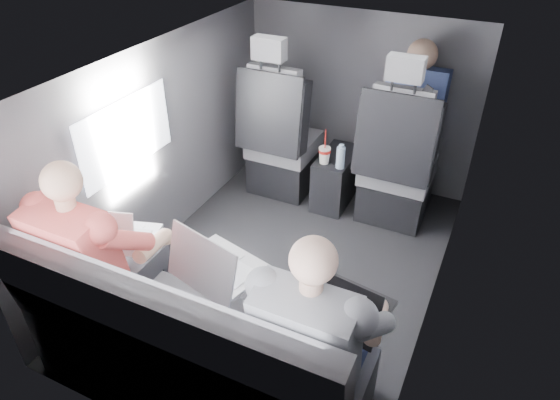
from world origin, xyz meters
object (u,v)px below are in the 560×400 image
at_px(laptop_black, 343,303).
at_px(passenger_rear_left, 103,259).
at_px(soda_cup, 325,155).
at_px(passenger_front_right, 413,111).
at_px(front_seat_right, 396,171).
at_px(rear_bench, 190,355).
at_px(passenger_rear_right, 319,338).
at_px(front_seat_left, 281,145).
at_px(laptop_white, 118,234).
at_px(laptop_silver, 216,265).
at_px(center_console, 336,178).
at_px(water_bottle, 341,157).

bearing_deg(laptop_black, passenger_rear_left, -170.12).
bearing_deg(soda_cup, passenger_front_right, 36.03).
distance_m(front_seat_right, rear_bench, 1.96).
xyz_separation_m(front_seat_right, passenger_rear_right, (0.13, -1.81, 0.21)).
bearing_deg(front_seat_left, passenger_rear_right, -60.26).
height_order(soda_cup, laptop_white, laptop_white).
relative_size(front_seat_right, laptop_silver, 2.79).
height_order(center_console, passenger_rear_right, passenger_rear_right).
distance_m(center_console, passenger_rear_right, 1.98).
xyz_separation_m(front_seat_left, water_bottle, (0.53, -0.13, 0.08)).
height_order(front_seat_left, soda_cup, front_seat_left).
height_order(rear_bench, passenger_front_right, passenger_front_right).
bearing_deg(passenger_rear_left, front_seat_right, 61.59).
relative_size(front_seat_left, laptop_black, 3.13).
bearing_deg(passenger_rear_left, soda_cup, 74.27).
distance_m(laptop_white, passenger_rear_left, 0.17).
bearing_deg(soda_cup, laptop_white, -108.91).
bearing_deg(front_seat_left, passenger_rear_left, -92.44).
relative_size(front_seat_left, soda_cup, 4.78).
relative_size(center_console, passenger_rear_right, 0.41).
bearing_deg(front_seat_right, passenger_rear_left, -118.41).
distance_m(passenger_rear_left, passenger_rear_right, 1.11).
xyz_separation_m(front_seat_right, passenger_rear_left, (-0.98, -1.81, 0.22)).
relative_size(laptop_silver, passenger_rear_left, 0.38).
distance_m(water_bottle, laptop_black, 1.58).
bearing_deg(rear_bench, passenger_front_right, 78.01).
bearing_deg(laptop_white, front_seat_right, 58.03).
height_order(front_seat_right, passenger_rear_left, front_seat_right).
bearing_deg(front_seat_right, laptop_white, -121.97).
height_order(soda_cup, water_bottle, soda_cup).
height_order(center_console, passenger_front_right, passenger_front_right).
bearing_deg(passenger_rear_right, water_bottle, 106.76).
relative_size(center_console, passenger_rear_left, 0.40).
height_order(front_seat_left, passenger_rear_left, front_seat_left).
bearing_deg(passenger_front_right, laptop_white, -118.54).
relative_size(front_seat_right, laptop_black, 3.13).
xyz_separation_m(front_seat_left, laptop_black, (1.06, -1.61, 0.24)).
distance_m(rear_bench, water_bottle, 1.79).
distance_m(water_bottle, passenger_rear_left, 1.79).
bearing_deg(laptop_white, rear_bench, -24.59).
height_order(front_seat_left, rear_bench, front_seat_left).
bearing_deg(water_bottle, passenger_rear_right, -73.24).
bearing_deg(passenger_rear_left, front_seat_left, 87.56).
bearing_deg(rear_bench, laptop_white, 155.41).
height_order(front_seat_left, laptop_white, front_seat_left).
height_order(front_seat_left, laptop_silver, front_seat_left).
distance_m(front_seat_right, laptop_silver, 1.71).
xyz_separation_m(passenger_rear_left, passenger_rear_right, (1.11, 0.00, -0.01)).
relative_size(front_seat_left, laptop_white, 3.35).
distance_m(front_seat_left, laptop_black, 1.94).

